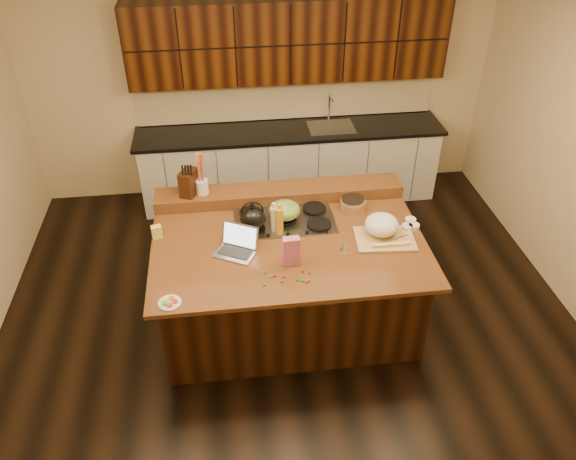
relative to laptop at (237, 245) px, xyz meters
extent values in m
cube|color=black|center=(0.45, 0.09, -0.99)|extent=(5.50, 5.00, 0.01)
cube|color=silver|center=(0.45, 0.09, 1.72)|extent=(5.50, 5.00, 0.01)
cube|color=beige|center=(0.45, 2.59, 0.37)|extent=(5.50, 0.01, 2.70)
cube|color=black|center=(0.45, 0.09, -0.54)|extent=(2.22, 1.42, 0.88)
cube|color=black|center=(0.45, 0.09, -0.08)|extent=(2.40, 1.60, 0.04)
cube|color=black|center=(0.45, 0.79, 0.00)|extent=(2.40, 0.30, 0.12)
cube|color=gray|center=(0.45, 0.39, -0.06)|extent=(0.92, 0.52, 0.02)
cylinder|color=black|center=(0.15, 0.52, -0.03)|extent=(0.22, 0.22, 0.03)
cylinder|color=black|center=(0.75, 0.52, -0.03)|extent=(0.22, 0.22, 0.03)
cylinder|color=black|center=(0.15, 0.26, -0.03)|extent=(0.22, 0.22, 0.03)
cylinder|color=black|center=(0.75, 0.26, -0.03)|extent=(0.22, 0.22, 0.03)
cylinder|color=black|center=(0.45, 0.39, -0.03)|extent=(0.22, 0.22, 0.03)
cube|color=silver|center=(0.75, 2.26, -0.53)|extent=(3.60, 0.62, 0.90)
cube|color=black|center=(0.75, 2.26, -0.06)|extent=(3.70, 0.66, 0.04)
cube|color=gray|center=(1.25, 2.26, -0.05)|extent=(0.55, 0.42, 0.01)
cylinder|color=gray|center=(1.25, 2.44, 0.14)|extent=(0.02, 0.02, 0.36)
cube|color=black|center=(0.75, 2.41, 0.97)|extent=(3.60, 0.34, 0.90)
cube|color=beige|center=(0.75, 2.57, 0.22)|extent=(3.60, 0.03, 0.50)
ellipsoid|color=black|center=(0.15, 0.26, 0.09)|extent=(0.27, 0.27, 0.21)
ellipsoid|color=olive|center=(0.45, 0.39, 0.06)|extent=(0.38, 0.38, 0.16)
cube|color=#B7B7BC|center=(-0.02, -0.05, -0.05)|extent=(0.40, 0.36, 0.02)
cube|color=black|center=(-0.02, -0.05, -0.04)|extent=(0.31, 0.25, 0.00)
cube|color=#B7B7BC|center=(0.03, 0.05, 0.06)|extent=(0.32, 0.22, 0.21)
cube|color=silver|center=(0.03, 0.05, 0.06)|extent=(0.29, 0.19, 0.18)
cylinder|color=gold|center=(0.39, 0.20, 0.07)|extent=(0.08, 0.08, 0.27)
cylinder|color=silver|center=(0.34, 0.25, 0.06)|extent=(0.07, 0.07, 0.25)
cube|color=tan|center=(1.30, -0.01, -0.05)|extent=(0.55, 0.42, 0.02)
ellipsoid|color=white|center=(1.28, 0.06, 0.05)|extent=(0.30, 0.30, 0.19)
cube|color=#EDD872|center=(1.20, -0.14, -0.02)|extent=(0.11, 0.03, 0.03)
cube|color=#EDD872|center=(1.32, -0.14, -0.02)|extent=(0.11, 0.03, 0.03)
cube|color=#EDD872|center=(1.43, -0.14, -0.02)|extent=(0.11, 0.03, 0.03)
cylinder|color=gray|center=(1.41, -0.03, -0.03)|extent=(0.20, 0.08, 0.01)
cylinder|color=white|center=(1.54, 0.12, -0.04)|extent=(0.11, 0.11, 0.04)
cylinder|color=white|center=(1.60, 0.22, -0.04)|extent=(0.12, 0.12, 0.04)
cylinder|color=white|center=(1.60, 0.12, -0.04)|extent=(0.11, 0.11, 0.04)
cylinder|color=#996B3F|center=(1.12, 0.52, -0.02)|extent=(0.32, 0.32, 0.09)
cone|color=silver|center=(0.92, -0.10, -0.03)|extent=(0.10, 0.10, 0.07)
cube|color=#D06196|center=(0.43, -0.23, 0.07)|extent=(0.14, 0.08, 0.26)
cylinder|color=white|center=(-0.55, -0.59, -0.06)|extent=(0.19, 0.19, 0.01)
cube|color=#E3DA50|center=(-0.70, 0.28, 0.00)|extent=(0.10, 0.08, 0.12)
cylinder|color=white|center=(-0.28, 0.79, 0.13)|extent=(0.14, 0.14, 0.14)
cube|color=black|center=(-0.40, 0.79, 0.18)|extent=(0.19, 0.24, 0.25)
ellipsoid|color=red|center=(0.52, -0.49, -0.05)|extent=(0.02, 0.02, 0.02)
ellipsoid|color=#198C26|center=(0.21, -0.33, -0.05)|extent=(0.02, 0.02, 0.02)
ellipsoid|color=red|center=(0.57, -0.38, -0.05)|extent=(0.02, 0.02, 0.02)
ellipsoid|color=#198C26|center=(0.49, -0.47, -0.05)|extent=(0.02, 0.02, 0.02)
ellipsoid|color=red|center=(0.28, -0.38, -0.05)|extent=(0.02, 0.02, 0.02)
ellipsoid|color=#198C26|center=(0.45, -0.45, -0.05)|extent=(0.02, 0.02, 0.02)
ellipsoid|color=red|center=(0.33, -0.46, -0.05)|extent=(0.02, 0.02, 0.02)
ellipsoid|color=#198C26|center=(0.25, -0.39, -0.05)|extent=(0.02, 0.02, 0.02)
ellipsoid|color=red|center=(0.26, -0.39, -0.05)|extent=(0.02, 0.02, 0.02)
ellipsoid|color=#198C26|center=(0.36, -0.31, -0.05)|extent=(0.02, 0.02, 0.02)
ellipsoid|color=red|center=(0.52, -0.49, -0.05)|extent=(0.02, 0.02, 0.02)
ellipsoid|color=#198C26|center=(0.55, -0.48, -0.05)|extent=(0.02, 0.02, 0.02)
ellipsoid|color=red|center=(0.35, -0.40, -0.05)|extent=(0.02, 0.02, 0.02)
ellipsoid|color=#198C26|center=(0.19, -0.48, -0.05)|extent=(0.02, 0.02, 0.02)
ellipsoid|color=red|center=(0.51, -0.36, -0.05)|extent=(0.02, 0.02, 0.02)
camera|label=1|loc=(-0.06, -3.84, 2.91)|focal=35.00mm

